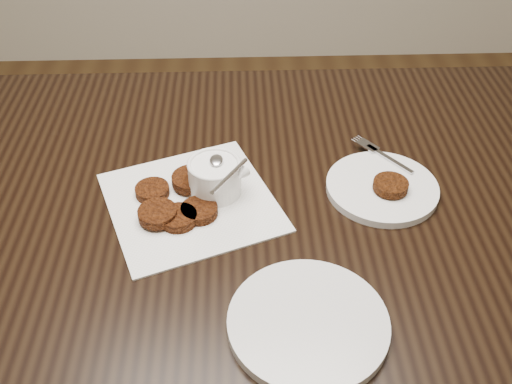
# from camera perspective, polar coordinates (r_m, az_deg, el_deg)

# --- Properties ---
(table) EXTENTS (1.42, 0.91, 0.75)m
(table) POSITION_cam_1_polar(r_m,az_deg,el_deg) (1.27, 0.60, -13.86)
(table) COLOR black
(table) RESTS_ON floor
(napkin) EXTENTS (0.34, 0.34, 0.00)m
(napkin) POSITION_cam_1_polar(r_m,az_deg,el_deg) (0.99, -6.35, -0.97)
(napkin) COLOR white
(napkin) RESTS_ON table
(sauce_ramekin) EXTENTS (0.12, 0.12, 0.12)m
(sauce_ramekin) POSITION_cam_1_polar(r_m,az_deg,el_deg) (0.97, -4.13, 2.92)
(sauce_ramekin) COLOR white
(sauce_ramekin) RESTS_ON napkin
(patty_cluster) EXTENTS (0.26, 0.26, 0.02)m
(patty_cluster) POSITION_cam_1_polar(r_m,az_deg,el_deg) (0.97, -8.07, -1.39)
(patty_cluster) COLOR #5F280C
(patty_cluster) RESTS_ON napkin
(plate_with_patty) EXTENTS (0.27, 0.27, 0.03)m
(plate_with_patty) POSITION_cam_1_polar(r_m,az_deg,el_deg) (1.02, 12.24, 0.73)
(plate_with_patty) COLOR white
(plate_with_patty) RESTS_ON table
(plate_empty) EXTENTS (0.27, 0.27, 0.02)m
(plate_empty) POSITION_cam_1_polar(r_m,az_deg,el_deg) (0.81, 5.10, -12.61)
(plate_empty) COLOR silver
(plate_empty) RESTS_ON table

